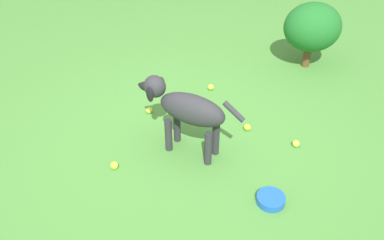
{
  "coord_description": "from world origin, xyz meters",
  "views": [
    {
      "loc": [
        -0.25,
        -2.78,
        2.24
      ],
      "look_at": [
        0.03,
        -0.2,
        0.34
      ],
      "focal_mm": 35.68,
      "sensor_mm": 36.0,
      "label": 1
    }
  ],
  "objects_px": {
    "tennis_ball_0": "(149,110)",
    "tennis_ball_3": "(247,127)",
    "tennis_ball_1": "(114,165)",
    "tennis_ball_4": "(211,87)",
    "water_bowl": "(271,199)",
    "tennis_ball_2": "(296,144)",
    "dog": "(186,109)"
  },
  "relations": [
    {
      "from": "tennis_ball_1",
      "to": "tennis_ball_3",
      "type": "bearing_deg",
      "value": 17.84
    },
    {
      "from": "dog",
      "to": "tennis_ball_4",
      "type": "distance_m",
      "value": 1.12
    },
    {
      "from": "tennis_ball_2",
      "to": "tennis_ball_4",
      "type": "xyz_separation_m",
      "value": [
        -0.62,
        1.05,
        0.0
      ]
    },
    {
      "from": "tennis_ball_0",
      "to": "tennis_ball_4",
      "type": "height_order",
      "value": "same"
    },
    {
      "from": "dog",
      "to": "tennis_ball_2",
      "type": "relative_size",
      "value": 12.79
    },
    {
      "from": "dog",
      "to": "tennis_ball_0",
      "type": "distance_m",
      "value": 0.8
    },
    {
      "from": "tennis_ball_2",
      "to": "tennis_ball_1",
      "type": "bearing_deg",
      "value": -176.06
    },
    {
      "from": "dog",
      "to": "tennis_ball_3",
      "type": "height_order",
      "value": "dog"
    },
    {
      "from": "tennis_ball_2",
      "to": "water_bowl",
      "type": "height_order",
      "value": "tennis_ball_2"
    },
    {
      "from": "tennis_ball_0",
      "to": "tennis_ball_4",
      "type": "relative_size",
      "value": 1.0
    },
    {
      "from": "tennis_ball_1",
      "to": "water_bowl",
      "type": "relative_size",
      "value": 0.3
    },
    {
      "from": "tennis_ball_0",
      "to": "tennis_ball_3",
      "type": "height_order",
      "value": "same"
    },
    {
      "from": "tennis_ball_2",
      "to": "water_bowl",
      "type": "distance_m",
      "value": 0.74
    },
    {
      "from": "tennis_ball_2",
      "to": "tennis_ball_4",
      "type": "distance_m",
      "value": 1.22
    },
    {
      "from": "tennis_ball_3",
      "to": "dog",
      "type": "bearing_deg",
      "value": -160.52
    },
    {
      "from": "tennis_ball_4",
      "to": "water_bowl",
      "type": "xyz_separation_m",
      "value": [
        0.21,
        -1.67,
        -0.0
      ]
    },
    {
      "from": "tennis_ball_1",
      "to": "tennis_ball_4",
      "type": "bearing_deg",
      "value": 49.33
    },
    {
      "from": "tennis_ball_0",
      "to": "tennis_ball_1",
      "type": "xyz_separation_m",
      "value": [
        -0.31,
        -0.79,
        0.0
      ]
    },
    {
      "from": "tennis_ball_0",
      "to": "tennis_ball_4",
      "type": "bearing_deg",
      "value": 28.58
    },
    {
      "from": "tennis_ball_3",
      "to": "water_bowl",
      "type": "xyz_separation_m",
      "value": [
        -0.02,
        -0.91,
        -0.0
      ]
    },
    {
      "from": "tennis_ball_2",
      "to": "tennis_ball_0",
      "type": "bearing_deg",
      "value": 152.75
    },
    {
      "from": "tennis_ball_1",
      "to": "tennis_ball_3",
      "type": "distance_m",
      "value": 1.3
    },
    {
      "from": "tennis_ball_1",
      "to": "tennis_ball_3",
      "type": "xyz_separation_m",
      "value": [
        1.23,
        0.4,
        0.0
      ]
    },
    {
      "from": "tennis_ball_2",
      "to": "tennis_ball_4",
      "type": "relative_size",
      "value": 1.0
    },
    {
      "from": "tennis_ball_4",
      "to": "water_bowl",
      "type": "height_order",
      "value": "tennis_ball_4"
    },
    {
      "from": "dog",
      "to": "tennis_ball_2",
      "type": "xyz_separation_m",
      "value": [
        0.99,
        -0.07,
        -0.41
      ]
    },
    {
      "from": "water_bowl",
      "to": "tennis_ball_2",
      "type": "bearing_deg",
      "value": 56.74
    },
    {
      "from": "water_bowl",
      "to": "tennis_ball_0",
      "type": "bearing_deg",
      "value": 124.81
    },
    {
      "from": "water_bowl",
      "to": "tennis_ball_1",
      "type": "bearing_deg",
      "value": 157.11
    },
    {
      "from": "dog",
      "to": "tennis_ball_0",
      "type": "relative_size",
      "value": 12.79
    },
    {
      "from": "tennis_ball_3",
      "to": "tennis_ball_4",
      "type": "bearing_deg",
      "value": 107.12
    },
    {
      "from": "tennis_ball_2",
      "to": "tennis_ball_3",
      "type": "relative_size",
      "value": 1.0
    }
  ]
}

